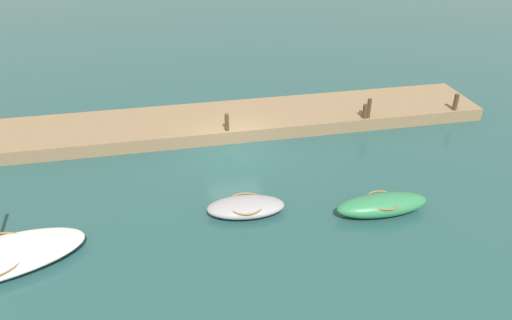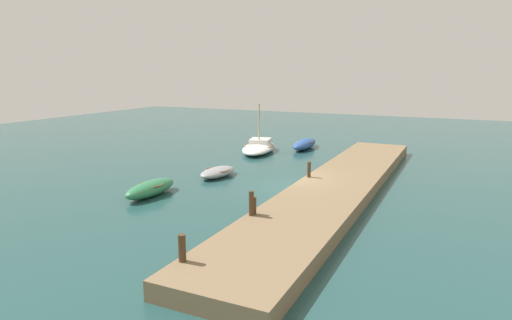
{
  "view_description": "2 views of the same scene",
  "coord_description": "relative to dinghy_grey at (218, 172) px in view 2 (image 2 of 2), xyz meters",
  "views": [
    {
      "loc": [
        3.01,
        19.51,
        10.95
      ],
      "look_at": [
        -0.56,
        2.05,
        0.64
      ],
      "focal_mm": 34.05,
      "sensor_mm": 36.0,
      "label": 1
    },
    {
      "loc": [
        -21.95,
        -8.35,
        6.31
      ],
      "look_at": [
        0.85,
        2.49,
        1.16
      ],
      "focal_mm": 30.88,
      "sensor_mm": 36.0,
      "label": 2
    }
  ],
  "objects": [
    {
      "name": "mooring_post_east",
      "position": [
        -0.18,
        -5.83,
        0.76
      ],
      "size": [
        0.2,
        0.2,
        0.85
      ],
      "primitive_type": "cylinder",
      "color": "#47331E",
      "rests_on": "dock_platform"
    },
    {
      "name": "dinghy_grey",
      "position": [
        0.0,
        0.0,
        0.0
      ],
      "size": [
        3.04,
        1.62,
        0.58
      ],
      "rotation": [
        0.0,
        0.0,
        -0.08
      ],
      "color": "#939399",
      "rests_on": "ground_plane"
    },
    {
      "name": "mooring_post_mid_east",
      "position": [
        -7.12,
        -5.83,
        0.7
      ],
      "size": [
        0.25,
        0.25,
        0.71
      ],
      "primitive_type": "cylinder",
      "color": "#47331E",
      "rests_on": "dock_platform"
    },
    {
      "name": "dock_platform",
      "position": [
        -0.4,
        -7.48,
        0.02
      ],
      "size": [
        26.39,
        3.79,
        0.64
      ],
      "primitive_type": "cube",
      "color": "#846B4C",
      "rests_on": "ground_plane"
    },
    {
      "name": "sailboat_white",
      "position": [
        8.64,
        1.28,
        0.09
      ],
      "size": [
        6.16,
        3.61,
        3.78
      ],
      "rotation": [
        0.0,
        0.0,
        0.24
      ],
      "color": "white",
      "rests_on": "ground_plane"
    },
    {
      "name": "rowboat_blue",
      "position": [
        11.46,
        -1.53,
        0.1
      ],
      "size": [
        4.36,
        1.36,
        0.79
      ],
      "rotation": [
        0.0,
        0.0,
        0.01
      ],
      "color": "#2D569E",
      "rests_on": "ground_plane"
    },
    {
      "name": "mooring_post_west",
      "position": [
        -12.06,
        -5.83,
        0.76
      ],
      "size": [
        0.23,
        0.23,
        0.85
      ],
      "primitive_type": "cylinder",
      "color": "#47331E",
      "rests_on": "dock_platform"
    },
    {
      "name": "rowboat_green",
      "position": [
        -5.01,
        1.03,
        0.1
      ],
      "size": [
        3.58,
        1.28,
        0.77
      ],
      "rotation": [
        0.0,
        0.0,
        -0.0
      ],
      "color": "#2D7A4C",
      "rests_on": "ground_plane"
    },
    {
      "name": "mooring_post_mid_west",
      "position": [
        -7.3,
        -5.83,
        0.84
      ],
      "size": [
        0.2,
        0.2,
        1.0
      ],
      "primitive_type": "cylinder",
      "color": "#47331E",
      "rests_on": "dock_platform"
    },
    {
      "name": "ground_plane",
      "position": [
        -0.4,
        -4.84,
        -0.3
      ],
      "size": [
        84.0,
        84.0,
        0.0
      ],
      "primitive_type": "plane",
      "color": "#234C4C"
    }
  ]
}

